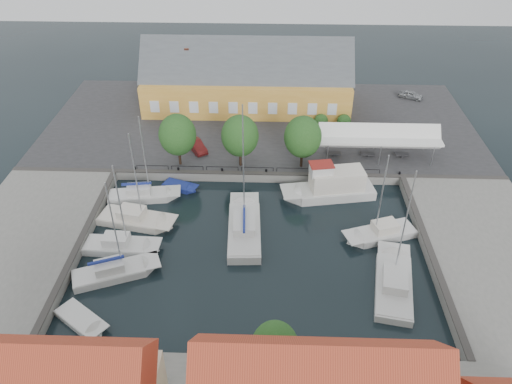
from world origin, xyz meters
TOP-DOWN VIEW (x-y plane):
  - ground at (0.00, 0.00)m, footprint 140.00×140.00m
  - north_quay at (0.00, 23.00)m, footprint 56.00×26.00m
  - west_quay at (-22.00, -2.00)m, footprint 12.00×24.00m
  - east_quay at (22.00, -2.00)m, footprint 12.00×24.00m
  - quay_edge_fittings at (0.02, 4.75)m, footprint 56.00×24.72m
  - warehouse at (-2.60, 28.36)m, footprint 28.56×14.00m
  - tent_canopy at (14.00, 14.50)m, footprint 14.00×4.00m
  - quay_trees at (-2.00, 12.00)m, footprint 18.20×4.20m
  - car_silver at (21.63, 31.05)m, footprint 3.75×2.70m
  - car_red at (-7.55, 15.25)m, footprint 3.25×4.07m
  - center_sailboat at (-0.99, 1.24)m, footprint 3.54×10.46m
  - trawler at (8.14, 7.69)m, footprint 10.51×4.70m
  - east_boat_b at (12.44, 0.97)m, footprint 7.53×4.59m
  - east_boat_c at (12.37, -5.70)m, footprint 4.63×9.80m
  - west_boat_a at (-12.29, 6.50)m, footprint 7.98×3.22m
  - west_boat_b at (-12.11, 2.34)m, footprint 8.28×4.28m
  - west_boat_c at (-12.58, -1.76)m, footprint 7.41×2.62m
  - west_boat_d at (-12.24, -5.21)m, footprint 7.94×4.99m
  - launch_sw at (-13.55, -10.52)m, footprint 5.08×4.38m
  - launch_nw at (-8.61, 8.58)m, footprint 4.25×2.87m

SIDE VIEW (x-z plane):
  - ground at x=0.00m, z-range 0.00..0.00m
  - launch_nw at x=-8.61m, z-range -0.35..0.53m
  - launch_sw at x=-13.55m, z-range -0.40..0.58m
  - east_boat_c at x=12.37m, z-range -5.73..6.25m
  - west_boat_b at x=-12.11m, z-range -5.20..5.73m
  - east_boat_b at x=12.44m, z-range -4.76..5.28m
  - west_boat_c at x=-12.58m, z-range -4.75..5.28m
  - west_boat_d at x=-12.24m, z-range -4.95..5.50m
  - west_boat_a at x=-12.29m, z-range -4.94..5.49m
  - center_sailboat at x=-0.99m, z-range -6.60..7.32m
  - north_quay at x=0.00m, z-range 0.00..1.00m
  - west_quay at x=-22.00m, z-range 0.00..1.00m
  - east_quay at x=22.00m, z-range 0.00..1.00m
  - trawler at x=8.14m, z-range -1.48..3.52m
  - quay_edge_fittings at x=0.02m, z-range 0.86..1.26m
  - car_silver at x=21.63m, z-range 1.00..2.19m
  - car_red at x=-7.55m, z-range 1.00..2.30m
  - tent_canopy at x=14.00m, z-range 2.27..5.10m
  - warehouse at x=-2.60m, z-range -0.35..9.20m
  - quay_trees at x=-2.00m, z-range 1.73..8.03m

